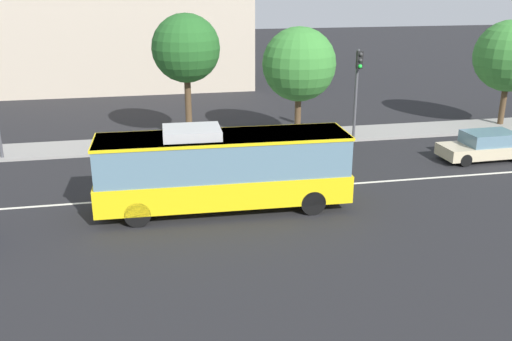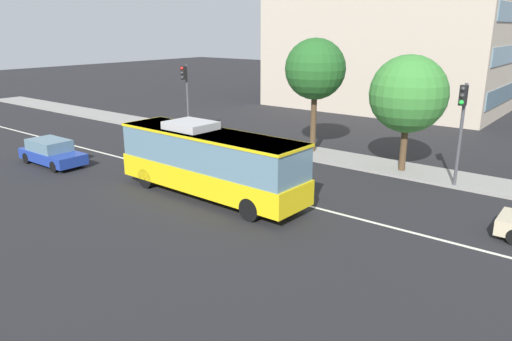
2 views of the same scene
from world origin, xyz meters
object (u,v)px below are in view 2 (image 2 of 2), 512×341
(transit_bus, at_px, (209,160))
(traffic_light_near_corner, at_px, (461,118))
(sedan_blue, at_px, (52,152))
(street_tree_kerbside_left, at_px, (408,94))
(traffic_light_mid_block, at_px, (186,88))
(street_tree_kerbside_centre, at_px, (315,70))

(transit_bus, relative_size, traffic_light_near_corner, 1.94)
(sedan_blue, bearing_deg, street_tree_kerbside_left, 33.14)
(traffic_light_mid_block, bearing_deg, transit_bus, 49.18)
(sedan_blue, bearing_deg, street_tree_kerbside_centre, 47.65)
(traffic_light_mid_block, height_order, street_tree_kerbside_left, street_tree_kerbside_left)
(sedan_blue, height_order, traffic_light_mid_block, traffic_light_mid_block)
(transit_bus, xyz_separation_m, street_tree_kerbside_centre, (-0.52, 10.08, 3.45))
(transit_bus, xyz_separation_m, traffic_light_near_corner, (8.76, 8.36, 1.75))
(transit_bus, height_order, sedan_blue, transit_bus)
(traffic_light_near_corner, xyz_separation_m, street_tree_kerbside_centre, (-9.28, 1.72, 1.70))
(traffic_light_near_corner, xyz_separation_m, street_tree_kerbside_left, (-3.09, 1.05, 0.77))
(transit_bus, bearing_deg, traffic_light_mid_block, 142.06)
(transit_bus, bearing_deg, traffic_light_near_corner, 45.31)
(traffic_light_near_corner, bearing_deg, street_tree_kerbside_centre, -97.71)
(sedan_blue, distance_m, street_tree_kerbside_left, 20.41)
(traffic_light_mid_block, bearing_deg, street_tree_kerbside_centre, 97.98)
(traffic_light_near_corner, bearing_deg, street_tree_kerbside_left, -105.90)
(sedan_blue, xyz_separation_m, street_tree_kerbside_left, (16.79, 11.03, 3.60))
(transit_bus, relative_size, sedan_blue, 2.23)
(transit_bus, relative_size, street_tree_kerbside_left, 1.57)
(transit_bus, xyz_separation_m, sedan_blue, (-11.12, -1.63, -1.09))
(transit_bus, height_order, traffic_light_mid_block, traffic_light_mid_block)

